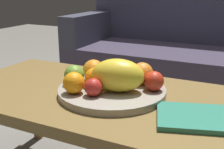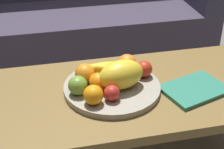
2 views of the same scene
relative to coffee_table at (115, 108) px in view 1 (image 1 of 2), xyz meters
name	(u,v)px [view 1 (image 1 of 2)]	position (x,y,z in m)	size (l,w,h in m)	color
coffee_table	(115,108)	(0.00, 0.00, 0.00)	(1.28, 0.58, 0.45)	brown
couch	(190,61)	(0.05, 1.16, -0.10)	(1.70, 0.70, 0.90)	#3D3649
fruit_bowl	(112,91)	(-0.02, 0.01, 0.06)	(0.39, 0.39, 0.03)	#A19B8D
melon_large_front	(118,75)	(0.01, -0.01, 0.13)	(0.19, 0.12, 0.12)	yellow
orange_front	(142,73)	(0.06, 0.10, 0.11)	(0.08, 0.08, 0.08)	orange
orange_left	(94,70)	(-0.12, 0.06, 0.11)	(0.08, 0.08, 0.08)	orange
orange_right	(95,77)	(-0.08, -0.01, 0.11)	(0.07, 0.07, 0.07)	orange
orange_back	(74,83)	(-0.11, -0.09, 0.11)	(0.07, 0.07, 0.07)	orange
apple_front	(93,87)	(-0.04, -0.09, 0.10)	(0.06, 0.06, 0.06)	red
apple_left	(74,75)	(-0.16, -0.02, 0.11)	(0.08, 0.08, 0.08)	olive
apple_right	(154,81)	(0.13, 0.05, 0.11)	(0.07, 0.07, 0.07)	red
banana_bunch	(116,73)	(-0.04, 0.09, 0.10)	(0.17, 0.12, 0.06)	gold
magazine	(200,118)	(0.31, -0.07, 0.06)	(0.25, 0.18, 0.02)	#2D7D65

